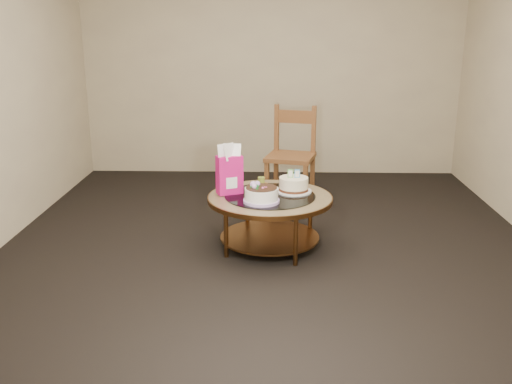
{
  "coord_description": "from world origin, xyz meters",
  "views": [
    {
      "loc": [
        0.01,
        -4.43,
        1.82
      ],
      "look_at": [
        -0.11,
        0.02,
        0.48
      ],
      "focal_mm": 40.0,
      "sensor_mm": 36.0,
      "label": 1
    }
  ],
  "objects_px": {
    "gift_bag": "(229,169)",
    "decorated_cake": "(261,195)",
    "coffee_table": "(270,205)",
    "cream_cake": "(294,185)",
    "dining_chair": "(291,155)"
  },
  "relations": [
    {
      "from": "cream_cake",
      "to": "dining_chair",
      "type": "bearing_deg",
      "value": 90.06
    },
    {
      "from": "coffee_table",
      "to": "decorated_cake",
      "type": "height_order",
      "value": "decorated_cake"
    },
    {
      "from": "coffee_table",
      "to": "decorated_cake",
      "type": "xyz_separation_m",
      "value": [
        -0.07,
        -0.18,
        0.13
      ]
    },
    {
      "from": "coffee_table",
      "to": "dining_chair",
      "type": "xyz_separation_m",
      "value": [
        0.21,
        1.27,
        0.13
      ]
    },
    {
      "from": "gift_bag",
      "to": "decorated_cake",
      "type": "bearing_deg",
      "value": -64.26
    },
    {
      "from": "cream_cake",
      "to": "dining_chair",
      "type": "height_order",
      "value": "dining_chair"
    },
    {
      "from": "dining_chair",
      "to": "decorated_cake",
      "type": "bearing_deg",
      "value": -86.85
    },
    {
      "from": "coffee_table",
      "to": "gift_bag",
      "type": "bearing_deg",
      "value": 171.1
    },
    {
      "from": "decorated_cake",
      "to": "dining_chair",
      "type": "bearing_deg",
      "value": 79.05
    },
    {
      "from": "decorated_cake",
      "to": "cream_cake",
      "type": "xyz_separation_m",
      "value": [
        0.26,
        0.29,
        0.0
      ]
    },
    {
      "from": "decorated_cake",
      "to": "dining_chair",
      "type": "height_order",
      "value": "dining_chair"
    },
    {
      "from": "decorated_cake",
      "to": "gift_bag",
      "type": "bearing_deg",
      "value": 138.41
    },
    {
      "from": "decorated_cake",
      "to": "cream_cake",
      "type": "relative_size",
      "value": 0.95
    },
    {
      "from": "decorated_cake",
      "to": "gift_bag",
      "type": "distance_m",
      "value": 0.38
    },
    {
      "from": "decorated_cake",
      "to": "dining_chair",
      "type": "distance_m",
      "value": 1.48
    }
  ]
}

